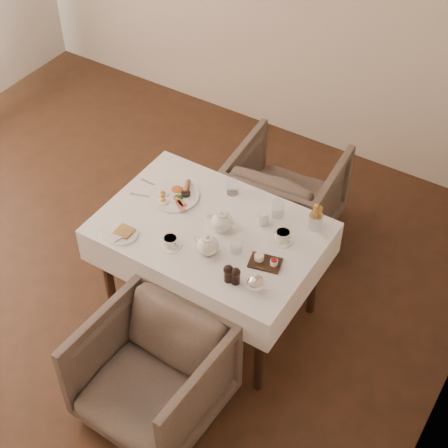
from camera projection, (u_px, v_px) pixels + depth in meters
table at (211, 241)px, 4.03m from camera, size 1.28×0.88×0.75m
armchair_near at (152, 375)px, 3.73m from camera, size 0.74×0.76×0.66m
armchair_far at (285, 193)px, 4.80m from camera, size 0.77×0.78×0.67m
breakfast_plate at (175, 195)px, 4.14m from camera, size 0.31×0.31×0.04m
side_plate at (120, 233)px, 3.90m from camera, size 0.21×0.19×0.02m
teapot_centre at (222, 220)px, 3.89m from camera, size 0.19×0.16×0.14m
teapot_front at (208, 244)px, 3.76m from camera, size 0.18×0.14×0.14m
creamer at (263, 218)px, 3.95m from camera, size 0.08×0.08×0.08m
teacup_near at (170, 242)px, 3.82m from camera, size 0.13×0.13×0.06m
teacup_far at (283, 236)px, 3.85m from camera, size 0.13×0.13×0.07m
glass_left at (232, 187)px, 4.13m from camera, size 0.08×0.08×0.10m
glass_mid at (237, 245)px, 3.78m from camera, size 0.07×0.07×0.09m
glass_right at (278, 209)px, 3.99m from camera, size 0.09×0.09×0.10m
condiment_board at (265, 262)px, 3.74m from camera, size 0.20×0.15×0.04m
pepper_mill_left at (228, 273)px, 3.62m from camera, size 0.07×0.07×0.11m
pepper_mill_right at (236, 276)px, 3.61m from camera, size 0.05×0.05×0.11m
silver_pot at (256, 282)px, 3.57m from camera, size 0.14×0.13×0.12m
fries_cup at (316, 218)px, 3.90m from camera, size 0.08×0.08×0.17m
cutlery_fork at (153, 184)px, 4.22m from camera, size 0.18×0.02×0.00m
cutlery_knife at (145, 196)px, 4.14m from camera, size 0.19×0.08×0.00m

